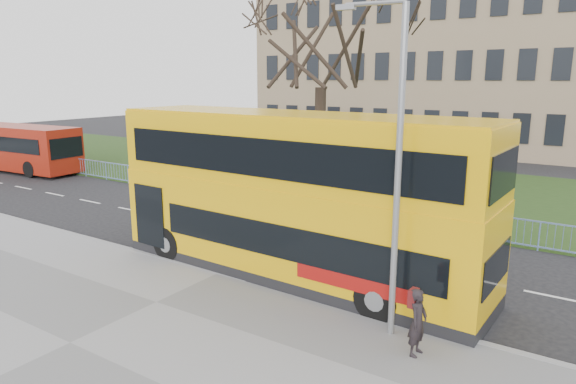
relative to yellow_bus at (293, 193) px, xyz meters
The scene contains 11 objects.
ground 3.32m from the yellow_bus, behind, with size 120.00×120.00×0.00m, color black.
pavement 7.26m from the yellow_bus, 106.63° to the right, with size 80.00×10.50×0.12m, color slate.
kerb 3.50m from the yellow_bus, 146.41° to the right, with size 80.00×0.20×0.14m, color gray.
grass_verge 14.93m from the yellow_bus, 97.58° to the left, with size 80.00×15.40×0.08m, color #1E3613.
guard_railing 7.44m from the yellow_bus, 105.77° to the left, with size 40.00×0.12×1.10m, color #7596D1, non-canonical shape.
bare_tree 12.06m from the yellow_bus, 115.69° to the left, with size 9.22×9.22×13.17m, color black, non-canonical shape.
civic_building 36.20m from the yellow_bus, 101.13° to the left, with size 30.00×15.00×14.00m, color #846F54.
yellow_bus is the anchor object (origin of this frame).
red_bus 26.83m from the yellow_bus, 167.84° to the left, with size 11.59×3.36×3.02m.
pedestrian 5.84m from the yellow_bus, 27.93° to the right, with size 0.56×0.37×1.53m, color black.
street_lamp 4.72m from the yellow_bus, 26.89° to the right, with size 1.60×0.37×7.56m.
Camera 1 is at (10.11, -13.00, 6.08)m, focal length 32.00 mm.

